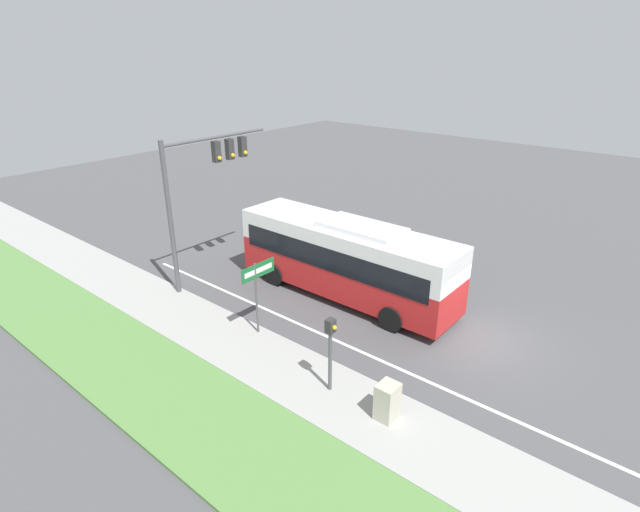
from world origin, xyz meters
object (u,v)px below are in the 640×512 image
at_px(bus, 346,256).
at_px(utility_cabinet, 387,401).
at_px(street_sign, 258,282).
at_px(pedestrian_signal, 330,343).
at_px(signal_gantry, 203,177).

bearing_deg(bus, utility_cabinet, -134.26).
bearing_deg(street_sign, bus, -7.65).
relative_size(bus, pedestrian_signal, 3.78).
height_order(pedestrian_signal, street_sign, street_sign).
bearing_deg(signal_gantry, street_sign, -110.11).
xyz_separation_m(pedestrian_signal, utility_cabinet, (0.04, -2.07, -1.14)).
xyz_separation_m(pedestrian_signal, street_sign, (1.01, 4.21, 0.33)).
bearing_deg(pedestrian_signal, signal_gantry, 72.83).
relative_size(signal_gantry, street_sign, 2.28).
relative_size(street_sign, utility_cabinet, 2.56).
distance_m(bus, street_sign, 4.61).
height_order(bus, pedestrian_signal, bus).
relative_size(bus, signal_gantry, 1.49).
xyz_separation_m(bus, street_sign, (-4.56, 0.61, 0.29)).
bearing_deg(utility_cabinet, bus, 45.74).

